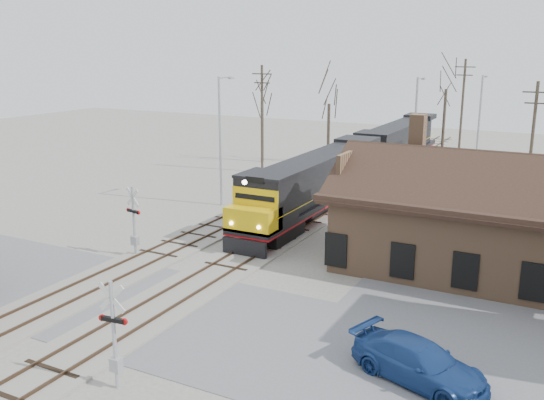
% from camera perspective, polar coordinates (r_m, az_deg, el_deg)
% --- Properties ---
extents(ground, '(140.00, 140.00, 0.00)m').
position_cam_1_polar(ground, '(28.16, -10.93, -10.15)').
color(ground, '#A19C91').
rests_on(ground, ground).
extents(road, '(60.00, 9.00, 0.03)m').
position_cam_1_polar(road, '(28.16, -10.94, -10.12)').
color(road, slate).
rests_on(road, ground).
extents(track_main, '(3.40, 90.00, 0.24)m').
position_cam_1_polar(track_main, '(40.16, 2.41, -2.34)').
color(track_main, '#A19C91').
rests_on(track_main, ground).
extents(track_siding, '(3.40, 90.00, 0.24)m').
position_cam_1_polar(track_siding, '(42.19, -3.13, -1.54)').
color(track_siding, '#A19C91').
rests_on(track_siding, ground).
extents(depot, '(15.20, 9.31, 7.90)m').
position_cam_1_polar(depot, '(33.43, 19.09, -2.37)').
color(depot, '#876246').
rests_on(depot, ground).
extents(locomotive_lead, '(2.95, 19.79, 4.39)m').
position_cam_1_polar(locomotive_lead, '(41.61, 3.78, 1.41)').
color(locomotive_lead, black).
rests_on(locomotive_lead, ground).
extents(locomotive_trailing, '(2.95, 19.79, 4.16)m').
position_cam_1_polar(locomotive_trailing, '(60.21, 11.57, 5.13)').
color(locomotive_trailing, black).
rests_on(locomotive_trailing, ground).
extents(crossbuck_near, '(1.13, 0.30, 3.95)m').
position_cam_1_polar(crossbuck_near, '(21.76, -14.61, -12.53)').
color(crossbuck_near, '#A5A8AD').
rests_on(crossbuck_near, ground).
extents(crossbuck_far, '(1.14, 0.34, 4.03)m').
position_cam_1_polar(crossbuck_far, '(34.76, -12.86, -2.19)').
color(crossbuck_far, '#A5A8AD').
rests_on(crossbuck_far, ground).
extents(parked_car, '(5.45, 3.58, 1.47)m').
position_cam_1_polar(parked_car, '(22.61, 13.68, -14.63)').
color(parked_car, navy).
rests_on(parked_car, ground).
extents(streetlight_a, '(0.25, 2.04, 9.47)m').
position_cam_1_polar(streetlight_a, '(44.64, -4.82, 6.14)').
color(streetlight_a, '#A5A8AD').
rests_on(streetlight_a, ground).
extents(streetlight_b, '(0.25, 2.04, 9.47)m').
position_cam_1_polar(streetlight_b, '(44.63, 13.30, 5.81)').
color(streetlight_b, '#A5A8AD').
rests_on(streetlight_b, ground).
extents(streetlight_c, '(0.25, 2.04, 9.23)m').
position_cam_1_polar(streetlight_c, '(54.96, 18.92, 6.81)').
color(streetlight_c, '#A5A8AD').
rests_on(streetlight_c, ground).
extents(utility_pole_a, '(2.00, 0.24, 9.93)m').
position_cam_1_polar(utility_pole_a, '(56.58, -0.94, 7.79)').
color(utility_pole_a, '#382D23').
rests_on(utility_pole_a, ground).
extents(utility_pole_b, '(2.00, 0.24, 10.38)m').
position_cam_1_polar(utility_pole_b, '(64.97, 17.45, 8.18)').
color(utility_pole_b, '#382D23').
rests_on(utility_pole_b, ground).
extents(utility_pole_c, '(2.00, 0.24, 9.09)m').
position_cam_1_polar(utility_pole_c, '(49.27, 23.28, 5.20)').
color(utility_pole_c, '#382D23').
rests_on(utility_pole_c, ground).
extents(tree_a, '(4.12, 4.12, 10.10)m').
position_cam_1_polar(tree_a, '(61.93, -0.94, 10.20)').
color(tree_a, '#382D23').
rests_on(tree_a, ground).
extents(tree_b, '(4.02, 4.02, 9.85)m').
position_cam_1_polar(tree_b, '(61.12, 5.41, 9.92)').
color(tree_b, '#382D23').
rests_on(tree_b, ground).
extents(tree_c, '(4.74, 4.74, 11.60)m').
position_cam_1_polar(tree_c, '(68.96, 16.14, 10.96)').
color(tree_c, '#382D23').
rests_on(tree_c, ground).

